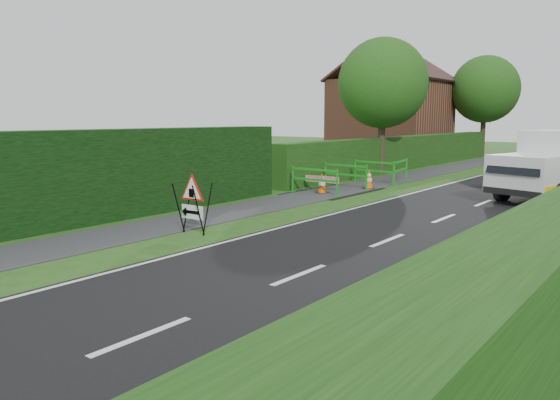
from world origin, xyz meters
The scene contains 17 objects.
ground centered at (0.00, 0.00, 0.00)m, with size 120.00×120.00×0.00m, color #244B15.
footpath centered at (-3.00, 35.00, 0.01)m, with size 2.00×90.00×0.02m, color #2D2D30.
hedge_west_near centered at (-5.00, 0.00, 0.00)m, with size 1.10×18.00×2.50m, color black.
hedge_west_far centered at (-5.00, 22.00, 0.00)m, with size 1.00×24.00×1.80m, color #14380F.
house_west centered at (-10.00, 30.00, 2.90)m, with size 7.50×7.40×7.88m.
tree_nw centered at (-4.60, 18.00, 4.48)m, with size 4.40×4.40×6.70m.
tree_fw centered at (-4.60, 34.00, 4.83)m, with size 4.80×4.80×7.24m.
triangle_sign centered at (-1.61, 2.26, 0.87)m, with size 0.87×0.87×1.24m.
works_van centered at (4.21, 13.89, 1.26)m, with size 3.37×5.56×2.38m.
traffic_cone_3 centered at (-3.07, 10.28, 0.39)m, with size 0.38×0.38×0.79m.
traffic_cone_4 centered at (-2.31, 12.53, 0.39)m, with size 0.38×0.38×0.79m.
ped_barrier_0 centered at (-3.16, 9.89, 0.63)m, with size 2.07×0.41×1.00m.
ped_barrier_1 centered at (-3.19, 12.18, 0.63)m, with size 2.08×0.50×1.00m.
ped_barrier_2 centered at (-3.02, 14.29, 0.63)m, with size 2.09×0.61×1.00m.
ped_barrier_3 centered at (-2.30, 15.36, 0.63)m, with size 0.66×2.09×1.00m.
redwhite_plank centered at (-3.53, 10.97, 0.00)m, with size 1.50×0.04×0.25m, color red.
hatchback_car centered at (1.89, 27.07, 0.54)m, with size 1.27×3.16×1.07m, color white.
Camera 1 is at (7.99, -6.74, 2.82)m, focal length 35.00 mm.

